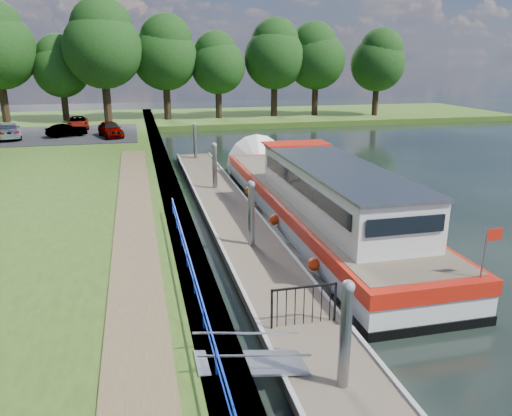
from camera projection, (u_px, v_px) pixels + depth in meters
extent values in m
plane|color=black|center=(333.00, 386.00, 11.68)|extent=(160.00, 160.00, 0.00)
cube|color=#473D2D|center=(173.00, 203.00, 24.95)|extent=(1.10, 90.00, 0.78)
cube|color=#315117|center=(266.00, 116.00, 62.67)|extent=(60.00, 18.00, 0.60)
cube|color=brown|center=(135.00, 249.00, 17.90)|extent=(1.60, 40.00, 0.05)
cube|color=black|center=(56.00, 135.00, 44.35)|extent=(14.00, 12.00, 0.06)
cube|color=#0C2DBF|center=(198.00, 286.00, 13.42)|extent=(0.04, 18.00, 0.04)
cube|color=#0C2DBF|center=(198.00, 298.00, 13.53)|extent=(0.03, 18.00, 0.03)
cylinder|color=#0C2DBF|center=(216.00, 360.00, 10.73)|extent=(0.04, 0.04, 0.72)
cylinder|color=#0C2DBF|center=(203.00, 316.00, 12.59)|extent=(0.04, 0.04, 0.72)
cylinder|color=#0C2DBF|center=(194.00, 282.00, 14.45)|extent=(0.04, 0.04, 0.72)
cylinder|color=#0C2DBF|center=(187.00, 257.00, 16.32)|extent=(0.04, 0.04, 0.72)
cylinder|color=#0C2DBF|center=(181.00, 236.00, 18.18)|extent=(0.04, 0.04, 0.72)
cylinder|color=#0C2DBF|center=(176.00, 220.00, 20.04)|extent=(0.04, 0.04, 0.72)
cylinder|color=#0C2DBF|center=(173.00, 206.00, 21.90)|extent=(0.04, 0.04, 0.72)
cube|color=brown|center=(230.00, 213.00, 23.69)|extent=(2.50, 30.00, 0.24)
cube|color=#9EA0A3|center=(318.00, 360.00, 12.59)|extent=(2.30, 5.00, 0.30)
cube|color=#9EA0A3|center=(249.00, 248.00, 20.04)|extent=(2.30, 5.00, 0.30)
cube|color=#9EA0A3|center=(217.00, 196.00, 27.48)|extent=(2.30, 5.00, 0.30)
cube|color=#9EA0A3|center=(198.00, 167.00, 34.93)|extent=(2.30, 5.00, 0.30)
cube|color=#9EA0A3|center=(254.00, 209.00, 23.92)|extent=(0.12, 30.00, 0.06)
cube|color=#9EA0A3|center=(205.00, 212.00, 23.38)|extent=(0.12, 30.00, 0.06)
cylinder|color=gray|center=(344.00, 358.00, 10.89)|extent=(0.26, 0.26, 3.40)
sphere|color=gray|center=(348.00, 287.00, 10.40)|extent=(0.30, 0.30, 0.30)
cylinder|color=gray|center=(251.00, 227.00, 19.27)|extent=(0.26, 0.26, 3.40)
sphere|color=gray|center=(251.00, 184.00, 18.78)|extent=(0.30, 0.30, 0.30)
cylinder|color=gray|center=(215.00, 176.00, 27.64)|extent=(0.26, 0.26, 3.40)
sphere|color=gray|center=(214.00, 145.00, 27.15)|extent=(0.30, 0.30, 0.30)
cylinder|color=gray|center=(195.00, 148.00, 36.02)|extent=(0.26, 0.26, 3.40)
sphere|color=gray|center=(194.00, 125.00, 35.53)|extent=(0.30, 0.30, 0.30)
cube|color=#A5A8AD|center=(251.00, 363.00, 11.55)|extent=(2.58, 1.00, 0.43)
cube|color=#A5A8AD|center=(256.00, 356.00, 10.96)|extent=(2.58, 0.04, 0.41)
cube|color=#A5A8AD|center=(247.00, 333.00, 11.85)|extent=(2.58, 0.04, 0.41)
cube|color=black|center=(272.00, 309.00, 13.24)|extent=(0.05, 0.05, 1.15)
cube|color=black|center=(335.00, 302.00, 13.64)|extent=(0.05, 0.05, 1.15)
cube|color=black|center=(304.00, 287.00, 13.28)|extent=(1.85, 0.05, 0.05)
cube|color=black|center=(277.00, 308.00, 13.27)|extent=(0.02, 0.02, 1.10)
cube|color=black|center=(286.00, 307.00, 13.33)|extent=(0.02, 0.02, 1.10)
cube|color=black|center=(295.00, 306.00, 13.38)|extent=(0.02, 0.02, 1.10)
cube|color=black|center=(304.00, 305.00, 13.44)|extent=(0.02, 0.02, 1.10)
cube|color=black|center=(313.00, 304.00, 13.50)|extent=(0.02, 0.02, 1.10)
cube|color=black|center=(321.00, 303.00, 13.55)|extent=(0.02, 0.02, 1.10)
cube|color=black|center=(330.00, 302.00, 13.61)|extent=(0.02, 0.02, 1.10)
cube|color=black|center=(312.00, 223.00, 23.17)|extent=(4.00, 20.00, 0.55)
cube|color=silver|center=(313.00, 210.00, 23.00)|extent=(3.96, 19.90, 0.65)
cube|color=red|center=(313.00, 199.00, 22.84)|extent=(4.04, 20.00, 0.48)
cube|color=brown|center=(313.00, 194.00, 22.77)|extent=(3.68, 19.20, 0.04)
cone|color=silver|center=(259.00, 166.00, 32.70)|extent=(4.00, 1.50, 4.00)
cube|color=silver|center=(335.00, 188.00, 20.19)|extent=(3.00, 11.00, 1.75)
cube|color=gray|center=(336.00, 166.00, 19.92)|extent=(3.10, 11.20, 0.10)
cube|color=black|center=(299.00, 185.00, 19.77)|extent=(0.04, 10.00, 0.55)
cube|color=black|center=(370.00, 180.00, 20.46)|extent=(0.04, 10.00, 0.55)
cube|color=black|center=(294.00, 157.00, 25.28)|extent=(2.60, 0.04, 0.55)
cube|color=black|center=(406.00, 226.00, 14.95)|extent=(2.60, 0.04, 0.55)
cube|color=red|center=(296.00, 143.00, 24.74)|extent=(3.20, 1.60, 0.06)
cylinder|color=gray|center=(484.00, 254.00, 13.87)|extent=(0.05, 0.05, 1.50)
cube|color=red|center=(494.00, 235.00, 13.76)|extent=(0.50, 0.02, 0.35)
sphere|color=#FB3F0D|center=(314.00, 264.00, 16.93)|extent=(0.44, 0.44, 0.44)
sphere|color=#FB3F0D|center=(274.00, 220.00, 21.59)|extent=(0.44, 0.44, 0.44)
sphere|color=#FB3F0D|center=(249.00, 191.00, 26.24)|extent=(0.44, 0.44, 0.44)
imported|color=#594C47|center=(348.00, 221.00, 16.17)|extent=(0.42, 0.64, 1.72)
cylinder|color=#332316|center=(4.00, 104.00, 52.92)|extent=(0.83, 0.83, 4.21)
cylinder|color=#332316|center=(65.00, 107.00, 54.89)|extent=(0.70, 0.70, 3.10)
sphere|color=black|center=(61.00, 70.00, 53.75)|extent=(5.85, 5.85, 5.85)
sphere|color=black|center=(58.00, 56.00, 53.44)|extent=(4.65, 4.65, 4.65)
cylinder|color=#332316|center=(107.00, 103.00, 53.42)|extent=(0.84, 0.84, 4.29)
sphere|color=black|center=(103.00, 49.00, 51.83)|extent=(8.10, 8.10, 8.10)
sphere|color=black|center=(101.00, 28.00, 51.39)|extent=(6.44, 6.44, 6.44)
cylinder|color=#332316|center=(167.00, 102.00, 56.79)|extent=(0.79, 0.79, 3.83)
sphere|color=black|center=(165.00, 57.00, 55.38)|extent=(7.24, 7.24, 7.24)
sphere|color=black|center=(166.00, 40.00, 54.68)|extent=(5.75, 5.75, 5.75)
cylinder|color=#332316|center=(219.00, 104.00, 57.95)|extent=(0.72, 0.72, 3.26)
sphere|color=black|center=(218.00, 67.00, 56.74)|extent=(6.16, 6.16, 6.16)
sphere|color=black|center=(216.00, 52.00, 56.49)|extent=(4.89, 4.89, 4.89)
cylinder|color=#332316|center=(274.00, 100.00, 59.66)|extent=(0.78, 0.78, 3.77)
sphere|color=black|center=(275.00, 58.00, 58.26)|extent=(7.13, 7.13, 7.13)
sphere|color=black|center=(275.00, 42.00, 58.00)|extent=(5.66, 5.66, 5.66)
cylinder|color=#332316|center=(315.00, 100.00, 60.85)|extent=(0.77, 0.77, 3.65)
sphere|color=black|center=(316.00, 60.00, 59.50)|extent=(6.89, 6.89, 6.89)
sphere|color=black|center=(314.00, 45.00, 58.93)|extent=(5.47, 5.47, 5.47)
cylinder|color=#332316|center=(375.00, 101.00, 60.73)|extent=(0.74, 0.74, 3.41)
sphere|color=black|center=(378.00, 64.00, 59.47)|extent=(6.43, 6.43, 6.43)
sphere|color=black|center=(381.00, 50.00, 58.85)|extent=(5.11, 5.11, 5.11)
imported|color=#999999|center=(111.00, 129.00, 42.74)|extent=(2.55, 4.22, 1.34)
imported|color=#999999|center=(66.00, 130.00, 42.90)|extent=(3.44, 2.39, 1.08)
imported|color=#999999|center=(9.00, 131.00, 41.76)|extent=(2.86, 4.93, 1.34)
imported|color=#999999|center=(78.00, 123.00, 47.73)|extent=(2.32, 4.35, 1.16)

